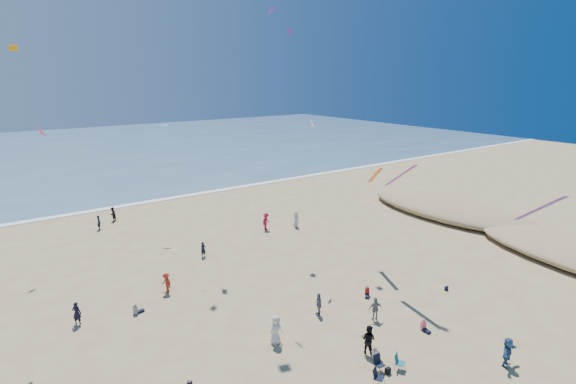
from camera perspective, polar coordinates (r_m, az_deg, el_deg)
ocean at (r=110.74m, az=-28.46°, el=4.19°), size 220.00×100.00×0.06m
surf_line at (r=62.46m, az=-21.93°, el=-1.96°), size 220.00×1.20×0.08m
standing_flyers at (r=36.52m, az=-3.25°, el=-11.10°), size 32.00×42.71×1.93m
seated_group at (r=31.19m, az=1.65°, el=-16.89°), size 16.86×14.67×0.84m
chair_cluster at (r=28.15m, az=12.39°, el=-20.95°), size 2.81×1.52×1.00m
black_backpack at (r=28.48m, az=12.58°, el=-21.27°), size 0.30×0.22×0.38m
navy_bag at (r=38.91m, az=19.47°, el=-11.45°), size 0.28×0.18×0.34m
kites_aloft at (r=34.77m, az=2.40°, el=11.55°), size 35.40×41.42×28.10m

